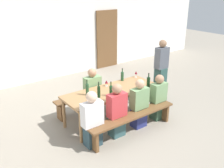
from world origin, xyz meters
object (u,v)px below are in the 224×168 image
(wine_bottle_1, at_px, (99,92))
(wine_glass_2, at_px, (119,88))
(tasting_table, at_px, (112,93))
(bench_far, at_px, (95,96))
(seated_guest_near_1, at_px, (117,112))
(seated_guest_near_3, at_px, (158,98))
(wooden_door, at_px, (107,39))
(seated_guest_near_0, at_px, (92,121))
(wine_bottle_2, at_px, (148,82))
(bench_near, at_px, (133,118))
(wine_bottle_4, at_px, (122,76))
(wine_bottle_3, at_px, (87,89))
(wine_glass_1, at_px, (106,82))
(standing_host, at_px, (161,72))
(wine_glass_0, at_px, (136,73))
(seated_guest_near_2, at_px, (139,105))
(seated_guest_far_0, at_px, (93,92))
(wine_bottle_0, at_px, (111,91))

(wine_bottle_1, distance_m, wine_glass_2, 0.48)
(tasting_table, distance_m, bench_far, 0.79)
(seated_guest_near_1, bearing_deg, seated_guest_near_3, -90.00)
(wooden_door, distance_m, seated_guest_near_0, 5.16)
(bench_far, bearing_deg, seated_guest_near_3, -55.19)
(wine_bottle_2, distance_m, seated_guest_near_1, 1.14)
(bench_near, height_order, wine_bottle_4, wine_bottle_4)
(wine_bottle_3, relative_size, wine_glass_2, 2.15)
(wine_glass_1, height_order, seated_guest_near_1, seated_guest_near_1)
(seated_guest_near_0, relative_size, standing_host, 0.69)
(wine_glass_0, bearing_deg, bench_near, -133.76)
(wine_bottle_2, bearing_deg, bench_far, 125.35)
(wine_bottle_4, relative_size, seated_guest_near_1, 0.27)
(bench_far, bearing_deg, wooden_door, 49.22)
(wine_bottle_4, bearing_deg, wine_glass_0, -2.62)
(wine_glass_0, distance_m, wine_glass_2, 1.11)
(tasting_table, bearing_deg, seated_guest_near_2, -61.75)
(seated_guest_near_2, height_order, seated_guest_far_0, seated_guest_far_0)
(seated_guest_near_1, bearing_deg, wine_glass_2, -42.68)
(seated_guest_near_1, bearing_deg, standing_host, -71.39)
(wooden_door, bearing_deg, seated_guest_near_3, -109.73)
(wine_bottle_0, distance_m, wine_bottle_4, 0.96)
(tasting_table, distance_m, seated_guest_near_3, 1.08)
(bench_near, distance_m, seated_guest_near_2, 0.38)
(bench_far, relative_size, seated_guest_near_3, 1.95)
(wine_glass_1, bearing_deg, wine_bottle_2, -41.94)
(wine_glass_0, xyz_separation_m, standing_host, (0.65, -0.24, -0.05))
(wine_bottle_1, distance_m, wine_glass_1, 0.66)
(wine_glass_0, xyz_separation_m, seated_guest_near_3, (-0.10, -0.90, -0.35))
(wine_bottle_2, xyz_separation_m, wine_bottle_4, (-0.19, 0.70, -0.01))
(wine_bottle_1, xyz_separation_m, seated_guest_near_2, (0.75, -0.43, -0.36))
(wine_bottle_1, xyz_separation_m, wine_glass_0, (1.45, 0.47, -0.02))
(tasting_table, relative_size, wine_glass_0, 13.70)
(wine_bottle_2, xyz_separation_m, wine_bottle_3, (-1.34, 0.46, 0.00))
(wine_bottle_1, xyz_separation_m, wine_glass_1, (0.50, 0.42, -0.03))
(wine_bottle_0, bearing_deg, wine_glass_1, 63.86)
(wine_bottle_2, height_order, wine_bottle_3, wine_bottle_3)
(bench_near, height_order, seated_guest_far_0, seated_guest_far_0)
(seated_guest_near_3, xyz_separation_m, seated_guest_far_0, (-1.05, 1.14, 0.02))
(seated_guest_near_0, bearing_deg, wine_bottle_2, -82.70)
(wine_bottle_3, relative_size, seated_guest_near_1, 0.31)
(tasting_table, bearing_deg, seated_guest_near_1, -118.01)
(wine_bottle_3, height_order, seated_guest_far_0, seated_guest_far_0)
(wooden_door, relative_size, wine_glass_1, 14.96)
(wine_glass_0, relative_size, wine_glass_1, 1.16)
(bench_near, relative_size, seated_guest_near_0, 1.85)
(wine_bottle_3, relative_size, seated_guest_far_0, 0.31)
(tasting_table, relative_size, wine_glass_2, 13.50)
(wine_bottle_2, height_order, wine_glass_2, wine_bottle_2)
(wine_bottle_1, bearing_deg, wooden_door, 52.06)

